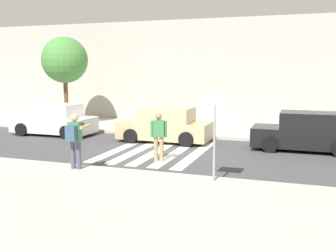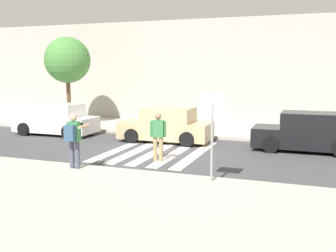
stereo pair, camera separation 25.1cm
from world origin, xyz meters
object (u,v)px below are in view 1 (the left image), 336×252
parked_car_black (306,133)px  pedestrian_crossing (159,134)px  stop_sign (215,117)px  photographer_with_backpack (75,136)px  parked_car_white (54,120)px  street_tree_west (65,60)px  parked_car_tan (165,126)px

parked_car_black → pedestrian_crossing: bearing=-142.9°
stop_sign → pedestrian_crossing: stop_sign is taller
photographer_with_backpack → pedestrian_crossing: bearing=51.2°
photographer_with_backpack → parked_car_white: size_ratio=0.42×
parked_car_black → street_tree_west: 13.44m
parked_car_white → parked_car_black: (11.80, 0.00, 0.00)m
parked_car_white → parked_car_tan: 5.84m
photographer_with_backpack → pedestrian_crossing: photographer_with_backpack is taller
pedestrian_crossing → parked_car_white: bearing=151.8°
pedestrian_crossing → street_tree_west: 10.51m
parked_car_white → parked_car_black: same height
parked_car_white → street_tree_west: bearing=111.4°
stop_sign → parked_car_black: (2.42, 5.93, -1.21)m
parked_car_tan → parked_car_black: 5.96m
pedestrian_crossing → parked_car_black: 6.14m
photographer_with_backpack → parked_car_black: photographer_with_backpack is taller
stop_sign → parked_car_white: stop_sign is taller
pedestrian_crossing → parked_car_black: bearing=37.1°
photographer_with_backpack → parked_car_black: size_ratio=0.42×
stop_sign → photographer_with_backpack: stop_sign is taller
parked_car_tan → parked_car_black: size_ratio=1.00×
parked_car_tan → parked_car_black: same height
street_tree_west → parked_car_tan: bearing=-20.9°
parked_car_white → parked_car_black: size_ratio=1.00×
parked_car_tan → photographer_with_backpack: bearing=-97.8°
stop_sign → street_tree_west: bearing=140.6°
pedestrian_crossing → stop_sign: bearing=-42.0°
street_tree_west → parked_car_black: bearing=-11.6°
pedestrian_crossing → parked_car_tan: 3.85m
photographer_with_backpack → parked_car_white: 7.87m
photographer_with_backpack → parked_car_white: bearing=129.6°
parked_car_tan → stop_sign: bearing=-59.1°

